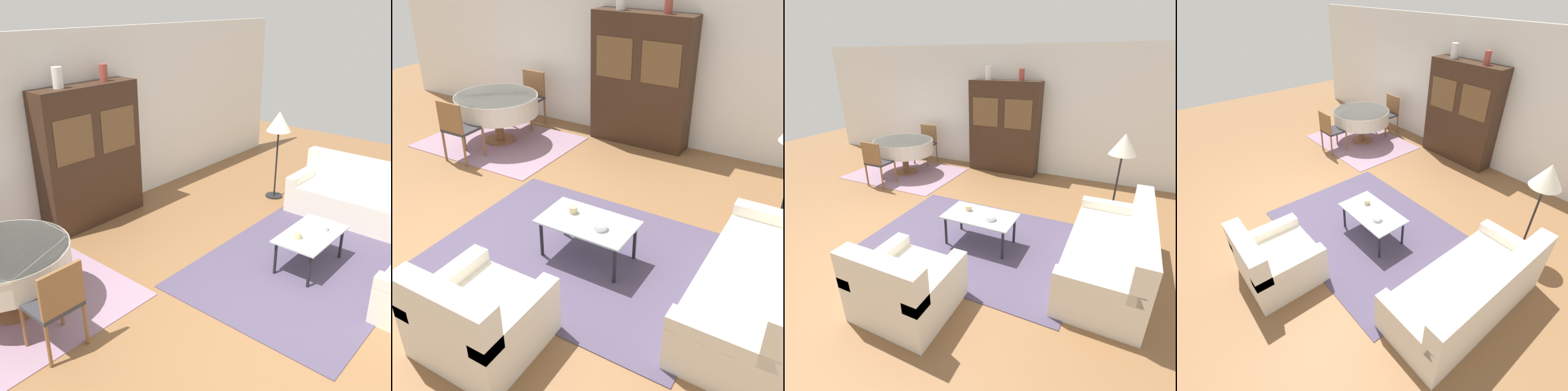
{
  "view_description": "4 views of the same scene",
  "coord_description": "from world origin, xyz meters",
  "views": [
    {
      "loc": [
        -3.52,
        -1.75,
        3.05
      ],
      "look_at": [
        0.2,
        1.4,
        0.95
      ],
      "focal_mm": 42.0,
      "sensor_mm": 36.0,
      "label": 1
    },
    {
      "loc": [
        3.07,
        -2.97,
        2.96
      ],
      "look_at": [
        1.1,
        0.34,
        0.75
      ],
      "focal_mm": 42.0,
      "sensor_mm": 36.0,
      "label": 2
    },
    {
      "loc": [
        2.7,
        -3.0,
        2.42
      ],
      "look_at": [
        1.1,
        0.34,
        0.75
      ],
      "focal_mm": 28.0,
      "sensor_mm": 36.0,
      "label": 3
    },
    {
      "loc": [
        3.84,
        -1.87,
        3.22
      ],
      "look_at": [
        1.1,
        0.34,
        0.75
      ],
      "focal_mm": 28.0,
      "sensor_mm": 36.0,
      "label": 4
    }
  ],
  "objects": [
    {
      "name": "ground_plane",
      "position": [
        0.0,
        0.0,
        0.0
      ],
      "size": [
        14.0,
        14.0,
        0.0
      ],
      "primitive_type": "plane",
      "color": "brown"
    },
    {
      "name": "wall_back",
      "position": [
        0.0,
        3.63,
        1.35
      ],
      "size": [
        10.0,
        0.06,
        2.7
      ],
      "color": "white",
      "rests_on": "ground_plane"
    },
    {
      "name": "area_rug",
      "position": [
        1.0,
        0.37,
        0.01
      ],
      "size": [
        2.91,
        2.2,
        0.01
      ],
      "color": "#4C425B",
      "rests_on": "ground_plane"
    },
    {
      "name": "dining_rug",
      "position": [
        -1.7,
        2.22,
        0.01
      ],
      "size": [
        2.32,
        1.78,
        0.01
      ],
      "color": "gray",
      "rests_on": "ground_plane"
    },
    {
      "name": "couch",
      "position": [
        2.8,
        0.39,
        0.3
      ],
      "size": [
        0.86,
        1.99,
        0.86
      ],
      "rotation": [
        0.0,
        0.0,
        1.57
      ],
      "color": "silver",
      "rests_on": "ground_plane"
    },
    {
      "name": "armchair",
      "position": [
        0.96,
        -1.14,
        0.3
      ],
      "size": [
        0.92,
        0.9,
        0.83
      ],
      "color": "silver",
      "rests_on": "ground_plane"
    },
    {
      "name": "coffee_table",
      "position": [
        1.1,
        0.34,
        0.41
      ],
      "size": [
        0.97,
        0.56,
        0.44
      ],
      "color": "black",
      "rests_on": "area_rug"
    },
    {
      "name": "display_cabinet",
      "position": [
        0.23,
        3.38,
        1.0
      ],
      "size": [
        1.57,
        0.4,
        2.0
      ],
      "color": "#382316",
      "rests_on": "ground_plane"
    },
    {
      "name": "dining_table",
      "position": [
        -1.73,
        2.28,
        0.61
      ],
      "size": [
        1.31,
        1.31,
        0.75
      ],
      "color": "brown",
      "rests_on": "dining_rug"
    },
    {
      "name": "dining_chair_near",
      "position": [
        -1.73,
        1.41,
        0.54
      ],
      "size": [
        0.44,
        0.44,
        0.92
      ],
      "color": "brown",
      "rests_on": "dining_rug"
    },
    {
      "name": "dining_chair_far",
      "position": [
        -1.73,
        3.15,
        0.54
      ],
      "size": [
        0.44,
        0.44,
        0.92
      ],
      "rotation": [
        0.0,
        0.0,
        3.14
      ],
      "color": "brown",
      "rests_on": "dining_rug"
    },
    {
      "name": "cup",
      "position": [
        0.89,
        0.4,
        0.49
      ],
      "size": [
        0.09,
        0.09,
        0.07
      ],
      "color": "tan",
      "rests_on": "coffee_table"
    },
    {
      "name": "bowl",
      "position": [
        1.28,
        0.28,
        0.48
      ],
      "size": [
        0.14,
        0.14,
        0.06
      ],
      "color": "white",
      "rests_on": "coffee_table"
    },
    {
      "name": "vase_short",
      "position": [
        0.58,
        3.39,
        2.12
      ],
      "size": [
        0.12,
        0.12,
        0.23
      ],
      "color": "#9E4238",
      "rests_on": "display_cabinet"
    }
  ]
}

